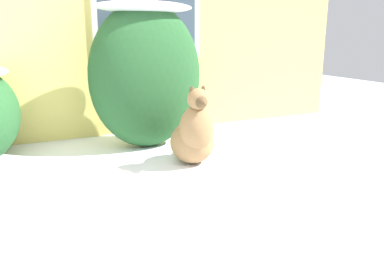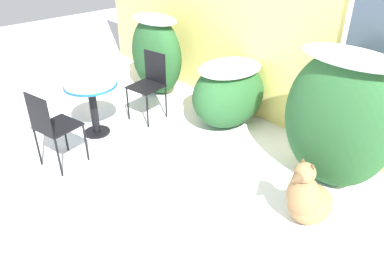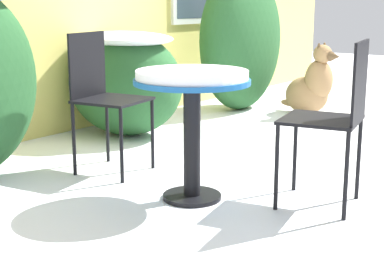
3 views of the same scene
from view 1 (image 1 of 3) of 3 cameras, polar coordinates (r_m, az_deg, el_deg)
name	(u,v)px [view 1 (image 1 of 3)]	position (r m, az deg, el deg)	size (l,w,h in m)	color
ground_plane	(45,240)	(2.40, -21.54, -15.56)	(16.00, 16.00, 0.00)	white
shrub_right	(146,73)	(3.86, -7.02, 8.35)	(1.16, 0.66, 1.47)	#235128
dog	(194,135)	(3.36, 0.28, -1.12)	(0.44, 0.67, 0.73)	#937047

